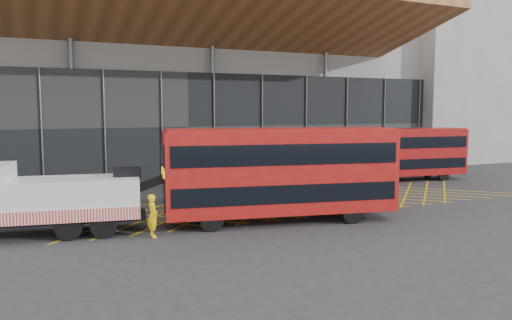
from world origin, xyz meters
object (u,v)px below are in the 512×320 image
bus_second (404,152)px  worker (153,216)px  bus_towed (281,170)px  recovery_truck (19,196)px

bus_second → worker: bearing=-150.5°
bus_second → bus_towed: bearing=-143.4°
bus_second → worker: bus_second is taller
bus_towed → worker: bus_towed is taller
bus_second → worker: (-20.78, -8.55, -1.25)m
recovery_truck → bus_second: (25.80, 6.29, 0.43)m
recovery_truck → bus_second: bus_second is taller
recovery_truck → worker: (5.01, -2.26, -0.82)m
recovery_truck → bus_towed: bearing=0.0°
bus_second → worker: 22.51m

